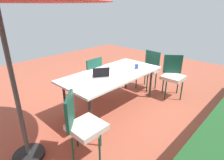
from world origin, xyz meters
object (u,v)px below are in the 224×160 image
at_px(chair_northeast, 82,123).
at_px(chair_south, 91,75).
at_px(chair_northwest, 173,74).
at_px(chair_west, 148,68).
at_px(cup, 137,67).
at_px(dining_table, 112,75).
at_px(laptop, 101,75).

relative_size(chair_northeast, chair_south, 1.00).
bearing_deg(chair_northwest, chair_south, -171.48).
relative_size(chair_northeast, chair_west, 1.00).
distance_m(chair_northeast, cup, 1.97).
distance_m(dining_table, laptop, 0.33).
bearing_deg(dining_table, chair_south, -88.48).
bearing_deg(laptop, chair_northwest, -168.36).
height_order(chair_northwest, chair_west, same).
relative_size(chair_south, cup, 8.80).
distance_m(dining_table, chair_south, 0.69).
xyz_separation_m(dining_table, chair_west, (-1.37, 0.01, -0.17)).
bearing_deg(chair_south, chair_west, 152.80).
relative_size(chair_northwest, chair_northeast, 1.00).
distance_m(chair_northeast, chair_west, 2.78).
bearing_deg(laptop, chair_west, -146.94).
xyz_separation_m(chair_northwest, chair_south, (1.41, -1.36, 0.00)).
xyz_separation_m(chair_northeast, chair_west, (-2.70, -0.67, 0.00)).
bearing_deg(chair_northeast, cup, -31.13).
bearing_deg(cup, dining_table, -20.38).
relative_size(chair_northwest, cup, 8.80).
relative_size(chair_northwest, chair_west, 1.00).
distance_m(chair_south, cup, 1.09).
height_order(chair_northeast, chair_south, same).
relative_size(chair_west, cup, 8.80).
height_order(chair_northwest, laptop, laptop).
distance_m(chair_northwest, laptop, 1.86).
bearing_deg(dining_table, laptop, -1.85).
bearing_deg(chair_northwest, laptop, -149.79).
height_order(dining_table, chair_south, chair_south).
xyz_separation_m(dining_table, chair_northwest, (-1.39, 0.69, -0.17)).
bearing_deg(chair_northwest, dining_table, -153.81).
bearing_deg(chair_west, chair_northwest, 7.56).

